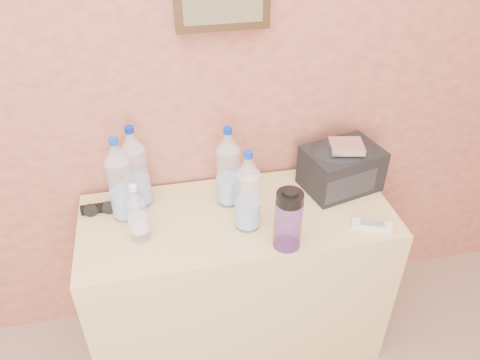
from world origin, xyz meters
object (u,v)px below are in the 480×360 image
(dresser, at_px, (238,282))
(sunglasses, at_px, (100,208))
(pet_large_a, at_px, (121,183))
(ac_remote, at_px, (372,225))
(foil_packet, at_px, (346,146))
(nalgene_bottle, at_px, (288,219))
(pet_small, at_px, (138,216))
(pet_large_c, at_px, (228,171))
(toiletry_bag, at_px, (341,166))
(pet_large_d, at_px, (248,195))
(pet_large_b, at_px, (136,171))

(dresser, height_order, sunglasses, sunglasses)
(pet_large_a, relative_size, ac_remote, 2.37)
(dresser, xyz_separation_m, foil_packet, (0.41, 0.06, 0.54))
(nalgene_bottle, height_order, ac_remote, nalgene_bottle)
(nalgene_bottle, bearing_deg, pet_small, 164.53)
(pet_large_c, height_order, toiletry_bag, pet_large_c)
(toiletry_bag, distance_m, foil_packet, 0.11)
(pet_large_a, distance_m, pet_small, 0.14)
(pet_large_d, relative_size, toiletry_bag, 1.10)
(pet_large_a, distance_m, toiletry_bag, 0.80)
(pet_large_b, bearing_deg, nalgene_bottle, -34.83)
(pet_small, xyz_separation_m, toiletry_bag, (0.75, 0.14, -0.00))
(nalgene_bottle, bearing_deg, toiletry_bag, 43.14)
(pet_large_a, distance_m, sunglasses, 0.16)
(pet_small, bearing_deg, pet_large_a, 109.22)
(pet_small, height_order, nalgene_bottle, nalgene_bottle)
(pet_large_c, height_order, sunglasses, pet_large_c)
(pet_small, bearing_deg, sunglasses, 128.99)
(sunglasses, xyz_separation_m, ac_remote, (0.91, -0.28, -0.01))
(pet_large_c, bearing_deg, sunglasses, 175.89)
(pet_large_d, relative_size, ac_remote, 2.24)
(pet_small, bearing_deg, nalgene_bottle, -15.47)
(pet_large_b, distance_m, sunglasses, 0.19)
(pet_large_b, xyz_separation_m, sunglasses, (-0.14, -0.02, -0.12))
(pet_large_a, height_order, pet_small, pet_large_a)
(pet_large_d, relative_size, nalgene_bottle, 1.36)
(pet_large_d, bearing_deg, nalgene_bottle, -48.19)
(nalgene_bottle, bearing_deg, pet_large_b, 145.17)
(pet_large_a, bearing_deg, pet_large_c, 0.97)
(pet_large_d, distance_m, sunglasses, 0.54)
(pet_large_b, relative_size, pet_large_d, 1.06)
(dresser, xyz_separation_m, nalgene_bottle, (0.13, -0.18, 0.45))
(pet_large_d, height_order, foil_packet, pet_large_d)
(pet_large_b, bearing_deg, dresser, -22.89)
(dresser, height_order, nalgene_bottle, nalgene_bottle)
(pet_large_c, xyz_separation_m, ac_remote, (0.45, -0.24, -0.13))
(pet_large_d, distance_m, foil_packet, 0.41)
(pet_large_d, bearing_deg, pet_large_b, 150.27)
(pet_large_a, xyz_separation_m, nalgene_bottle, (0.51, -0.26, -0.03))
(pet_large_b, relative_size, sunglasses, 2.35)
(pet_large_a, height_order, nalgene_bottle, pet_large_a)
(pet_small, bearing_deg, foil_packet, 8.55)
(foil_packet, bearing_deg, pet_small, -171.45)
(pet_large_a, relative_size, pet_large_c, 1.03)
(ac_remote, bearing_deg, sunglasses, -173.54)
(dresser, bearing_deg, pet_large_b, 157.11)
(foil_packet, bearing_deg, ac_remote, -82.34)
(pet_large_d, height_order, pet_small, pet_large_d)
(toiletry_bag, bearing_deg, pet_large_b, 162.55)
(dresser, relative_size, pet_large_b, 3.50)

